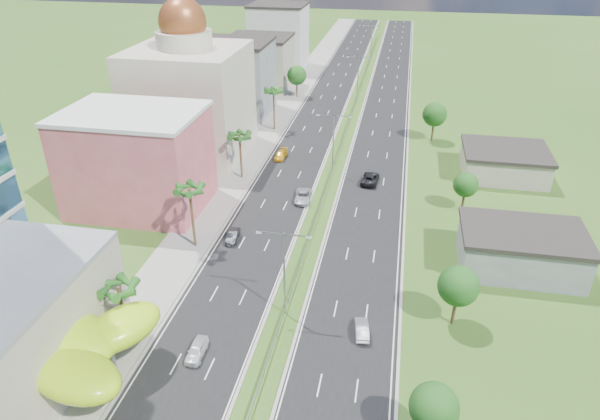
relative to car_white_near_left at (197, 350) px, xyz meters
The scene contains 32 objects.
ground 7.83m from the car_white_near_left, 12.16° to the right, with size 500.00×500.00×0.00m, color #2D5119.
road_left 88.36m from the car_white_near_left, 89.92° to the left, with size 11.00×260.00×0.04m, color black.
road_right 89.65m from the car_white_near_left, 80.29° to the left, with size 11.00×260.00×0.04m, color black.
sidewalk_left 88.86m from the car_white_near_left, 96.06° to the left, with size 7.00×260.00×0.12m, color gray.
median_guardrail 70.76m from the car_white_near_left, 83.82° to the left, with size 0.10×216.06×0.76m.
streetlight_median_b 12.81m from the car_white_near_left, 47.66° to the left, with size 6.04×0.25×11.00m.
streetlight_median_c 49.32m from the car_white_near_left, 81.05° to the left, with size 6.04×0.25×11.00m.
streetlight_median_d 93.86m from the car_white_near_left, 85.34° to the left, with size 6.04×0.25×11.00m.
streetlight_median_e 138.70m from the car_white_near_left, 86.85° to the left, with size 6.04×0.25×11.00m.
lime_canopy 14.26m from the car_white_near_left, 155.49° to the right, with size 18.00×15.00×7.40m.
pink_shophouse 37.19m from the car_white_near_left, 123.88° to the left, with size 20.00×15.00×15.00m, color #BF4E5B.
domed_building 58.10m from the car_white_near_left, 110.91° to the left, with size 20.00×20.00×28.70m.
midrise_grey 81.05m from the car_white_near_left, 103.89° to the left, with size 16.00×15.00×16.00m, color slate.
midrise_beige 102.38m from the car_white_near_left, 100.93° to the left, with size 16.00×15.00×13.00m, color #A49B87.
midrise_white 125.15m from the car_white_near_left, 98.93° to the left, with size 16.00×15.00×18.00m, color silver.
shed_near 42.63m from the car_white_near_left, 33.26° to the left, with size 15.00×10.00×5.00m, color slate.
shed_far 65.30m from the car_white_near_left, 54.82° to the left, with size 14.00×12.00×4.40m, color #A49B87.
palm_tree_b 10.12m from the car_white_near_left, behind, with size 3.60×3.60×8.10m.
palm_tree_c 23.17m from the car_white_near_left, 111.17° to the left, with size 3.60×3.60×9.60m.
palm_tree_d 44.59m from the car_white_near_left, 100.31° to the left, with size 3.60×3.60×8.60m.
palm_tree_e 69.23m from the car_white_near_left, 96.58° to the left, with size 3.60×3.60×9.40m.
leafy_tree_lfar 93.82m from the car_white_near_left, 94.83° to the left, with size 4.90×4.90×8.05m.
leafy_tree_ra 24.86m from the car_white_near_left, 15.71° to the right, with size 4.20×4.20×6.90m.
leafy_tree_rb 28.90m from the car_white_near_left, 21.27° to the left, with size 4.55×4.55×7.47m.
leafy_tree_rc 48.60m from the car_white_near_left, 52.33° to the left, with size 3.85×3.85×6.33m.
leafy_tree_rd 73.16m from the car_white_near_left, 69.46° to the left, with size 4.90×4.90×8.05m.
car_white_near_left is the anchor object (origin of this frame).
car_dark_left 22.98m from the car_white_near_left, 97.86° to the left, with size 1.43×4.10×1.35m, color black.
car_silver_mid_left 36.95m from the car_white_near_left, 83.14° to the left, with size 2.47×5.36×1.49m, color #ACAEB4.
car_yellow_far_left 53.27m from the car_white_near_left, 93.24° to the left, with size 1.91×4.70×1.36m, color gold.
car_silver_right 17.94m from the car_white_near_left, 21.51° to the left, with size 1.41×4.05×1.33m, color #B4B7BD.
car_dark_far_right 47.87m from the car_white_near_left, 72.26° to the left, with size 2.65×5.75×1.60m, color black.
Camera 1 is at (10.98, -37.55, 40.29)m, focal length 32.00 mm.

